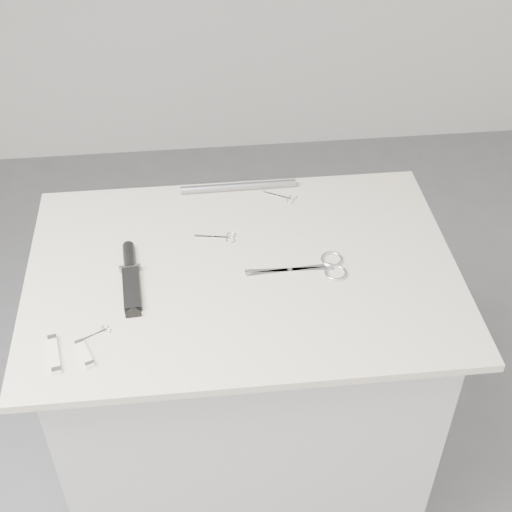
{
  "coord_description": "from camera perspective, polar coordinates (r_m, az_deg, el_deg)",
  "views": [
    {
      "loc": [
        -0.1,
        -1.23,
        2.02
      ],
      "look_at": [
        0.04,
        0.04,
        0.92
      ],
      "focal_mm": 50.0,
      "sensor_mm": 36.0,
      "label": 1
    }
  ],
  "objects": [
    {
      "name": "embroidery_scissors_b",
      "position": [
        1.87,
        2.27,
        4.72
      ],
      "size": [
        0.09,
        0.06,
        0.0
      ],
      "rotation": [
        0.0,
        0.0,
        -0.53
      ],
      "color": "silver",
      "rests_on": "display_board"
    },
    {
      "name": "embroidery_scissors_a",
      "position": [
        1.74,
        -2.74,
        1.51
      ],
      "size": [
        0.1,
        0.04,
        0.0
      ],
      "rotation": [
        0.0,
        0.0,
        -0.18
      ],
      "color": "silver",
      "rests_on": "display_board"
    },
    {
      "name": "metal_rail",
      "position": [
        1.9,
        -1.41,
        5.58
      ],
      "size": [
        0.31,
        0.02,
        0.02
      ],
      "primitive_type": "cylinder",
      "rotation": [
        0.0,
        1.57,
        0.01
      ],
      "color": "gray",
      "rests_on": "display_board"
    },
    {
      "name": "sheathed_knife",
      "position": [
        1.66,
        -10.02,
        -1.41
      ],
      "size": [
        0.06,
        0.22,
        0.03
      ],
      "rotation": [
        0.0,
        0.0,
        1.65
      ],
      "color": "black",
      "rests_on": "display_board"
    },
    {
      "name": "pocket_knife_a",
      "position": [
        1.52,
        -15.83,
        -7.54
      ],
      "size": [
        0.04,
        0.11,
        0.01
      ],
      "rotation": [
        0.0,
        0.0,
        1.77
      ],
      "color": "white",
      "rests_on": "display_board"
    },
    {
      "name": "plinth",
      "position": [
        2.0,
        -0.91,
        -11.05
      ],
      "size": [
        0.9,
        0.6,
        0.9
      ],
      "primitive_type": "cube",
      "color": "#B9B9B7",
      "rests_on": "ground"
    },
    {
      "name": "display_board",
      "position": [
        1.67,
        -1.08,
        -1.22
      ],
      "size": [
        1.0,
        0.7,
        0.02
      ],
      "primitive_type": "cube",
      "color": "beige",
      "rests_on": "plinth"
    },
    {
      "name": "large_shears",
      "position": [
        1.66,
        4.99,
        -0.91
      ],
      "size": [
        0.23,
        0.1,
        0.01
      ],
      "rotation": [
        0.0,
        0.0,
        0.01
      ],
      "color": "silver",
      "rests_on": "display_board"
    },
    {
      "name": "tiny_scissors",
      "position": [
        1.55,
        -12.39,
        -5.97
      ],
      "size": [
        0.06,
        0.04,
        0.0
      ],
      "rotation": [
        0.0,
        0.0,
        0.49
      ],
      "color": "silver",
      "rests_on": "display_board"
    },
    {
      "name": "pocket_knife_b",
      "position": [
        1.51,
        -13.55,
        -7.61
      ],
      "size": [
        0.04,
        0.08,
        0.01
      ],
      "rotation": [
        0.0,
        0.0,
        1.96
      ],
      "color": "white",
      "rests_on": "display_board"
    },
    {
      "name": "ground",
      "position": [
        2.38,
        -0.79,
        -17.84
      ],
      "size": [
        4.0,
        4.0,
        0.01
      ],
      "primitive_type": "cube",
      "color": "slate",
      "rests_on": "ground"
    }
  ]
}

